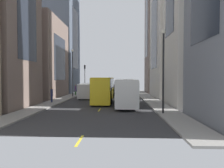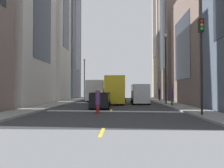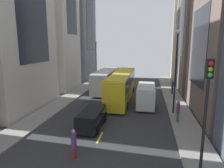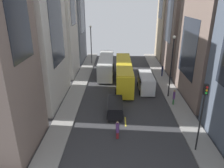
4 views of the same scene
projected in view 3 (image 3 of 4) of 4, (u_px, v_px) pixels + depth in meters
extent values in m
plane|color=#333335|center=(119.00, 102.00, 26.20)|extent=(40.76, 40.76, 0.00)
cube|color=gray|center=(67.00, 99.00, 27.44)|extent=(2.46, 44.00, 0.15)
cube|color=gray|center=(176.00, 104.00, 24.92)|extent=(2.46, 44.00, 0.15)
cube|color=yellow|center=(100.00, 137.00, 16.06)|extent=(0.16, 2.00, 0.01)
cube|color=yellow|center=(119.00, 102.00, 26.20)|extent=(0.16, 2.00, 0.01)
cube|color=yellow|center=(127.00, 86.00, 36.34)|extent=(0.16, 2.00, 0.01)
cube|color=yellow|center=(132.00, 77.00, 46.48)|extent=(0.16, 2.00, 0.01)
cube|color=slate|center=(70.00, 12.00, 41.82)|extent=(8.66, 8.99, 28.28)
cube|color=#1E232D|center=(70.00, 12.00, 41.82)|extent=(8.74, 4.94, 15.55)
cube|color=#7A665B|center=(205.00, 11.00, 30.61)|extent=(6.42, 8.47, 24.85)
cube|color=#1E232D|center=(205.00, 11.00, 30.61)|extent=(6.49, 4.66, 13.67)
cube|color=silver|center=(106.00, 80.00, 32.44)|extent=(2.55, 11.07, 3.00)
cube|color=black|center=(106.00, 75.00, 32.27)|extent=(2.60, 10.18, 1.20)
cube|color=beige|center=(106.00, 70.00, 32.14)|extent=(2.45, 10.63, 0.08)
cylinder|color=black|center=(104.00, 83.00, 36.20)|extent=(0.46, 1.00, 1.00)
cylinder|color=black|center=(117.00, 84.00, 35.79)|extent=(0.46, 1.00, 1.00)
cylinder|color=black|center=(94.00, 92.00, 29.57)|extent=(0.46, 1.00, 1.00)
cylinder|color=black|center=(109.00, 93.00, 29.16)|extent=(0.46, 1.00, 1.00)
cube|color=yellow|center=(122.00, 86.00, 27.37)|extent=(2.45, 13.74, 3.30)
cube|color=black|center=(122.00, 79.00, 27.21)|extent=(2.50, 12.64, 1.48)
cube|color=gold|center=(122.00, 73.00, 27.05)|extent=(2.35, 13.19, 0.08)
cylinder|color=black|center=(118.00, 89.00, 31.97)|extent=(0.44, 0.76, 0.76)
cylinder|color=black|center=(132.00, 90.00, 31.57)|extent=(0.44, 0.76, 0.76)
cylinder|color=black|center=(108.00, 104.00, 23.74)|extent=(0.44, 0.76, 0.76)
cylinder|color=black|center=(127.00, 105.00, 23.34)|extent=(0.44, 0.76, 0.76)
cube|color=white|center=(146.00, 95.00, 24.08)|extent=(2.05, 5.45, 2.30)
cube|color=black|center=(146.00, 89.00, 23.93)|extent=(2.09, 5.01, 0.69)
cube|color=silver|center=(146.00, 86.00, 23.85)|extent=(1.97, 5.23, 0.08)
cylinder|color=black|center=(139.00, 99.00, 26.06)|extent=(0.37, 0.72, 0.72)
cylinder|color=black|center=(153.00, 100.00, 25.73)|extent=(0.37, 0.72, 0.72)
cylinder|color=black|center=(137.00, 107.00, 22.80)|extent=(0.37, 0.72, 0.72)
cylinder|color=black|center=(154.00, 108.00, 22.47)|extent=(0.37, 0.72, 0.72)
cube|color=black|center=(92.00, 118.00, 17.95)|extent=(1.76, 4.36, 1.34)
cube|color=black|center=(92.00, 115.00, 17.89)|extent=(1.79, 4.01, 0.56)
cube|color=black|center=(92.00, 111.00, 17.82)|extent=(1.69, 4.18, 0.08)
cylinder|color=black|center=(88.00, 118.00, 19.50)|extent=(0.32, 0.62, 0.62)
cylinder|color=black|center=(104.00, 119.00, 19.21)|extent=(0.32, 0.62, 0.62)
cylinder|color=black|center=(78.00, 129.00, 16.89)|extent=(0.32, 0.62, 0.62)
cylinder|color=black|center=(97.00, 131.00, 16.60)|extent=(0.32, 0.62, 0.62)
cylinder|color=#336B38|center=(178.00, 118.00, 18.90)|extent=(0.23, 0.23, 0.78)
cylinder|color=#593372|center=(178.00, 109.00, 18.73)|extent=(0.30, 0.30, 1.04)
sphere|color=#8C6647|center=(179.00, 102.00, 18.61)|extent=(0.25, 0.25, 0.25)
cylinder|color=navy|center=(172.00, 91.00, 29.75)|extent=(0.24, 0.24, 0.86)
cylinder|color=navy|center=(173.00, 85.00, 29.58)|extent=(0.33, 0.33, 0.98)
sphere|color=#8C6647|center=(173.00, 81.00, 29.46)|extent=(0.24, 0.24, 0.24)
cylinder|color=maroon|center=(74.00, 153.00, 13.07)|extent=(0.27, 0.27, 0.72)
cylinder|color=#593372|center=(74.00, 140.00, 12.90)|extent=(0.36, 0.36, 1.05)
sphere|color=tan|center=(73.00, 131.00, 12.78)|extent=(0.22, 0.22, 0.22)
cylinder|color=black|center=(203.00, 137.00, 9.56)|extent=(0.14, 0.14, 5.64)
cube|color=black|center=(209.00, 69.00, 8.94)|extent=(0.32, 0.32, 0.90)
sphere|color=red|center=(211.00, 63.00, 8.72)|extent=(0.20, 0.20, 0.20)
sphere|color=orange|center=(211.00, 69.00, 8.77)|extent=(0.20, 0.20, 0.20)
sphere|color=green|center=(210.00, 75.00, 8.82)|extent=(0.20, 0.20, 0.20)
cylinder|color=black|center=(96.00, 62.00, 39.08)|extent=(0.18, 0.18, 7.64)
sphere|color=silver|center=(96.00, 41.00, 38.32)|extent=(0.44, 0.44, 0.44)
cylinder|color=black|center=(175.00, 75.00, 20.76)|extent=(0.18, 0.18, 8.24)
sphere|color=silver|center=(178.00, 32.00, 19.94)|extent=(0.44, 0.44, 0.44)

